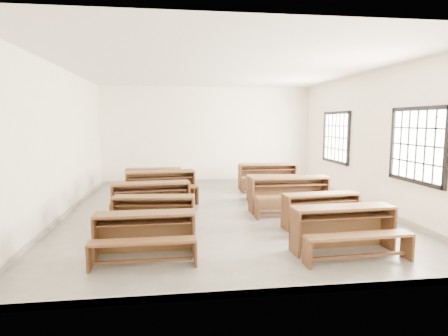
{
  "coord_description": "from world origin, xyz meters",
  "views": [
    {
      "loc": [
        -1.12,
        -8.33,
        2.05
      ],
      "look_at": [
        0.0,
        0.0,
        1.0
      ],
      "focal_mm": 30.0,
      "sensor_mm": 36.0,
      "label": 1
    }
  ],
  "objects": [
    {
      "name": "room",
      "position": [
        0.09,
        0.0,
        2.14
      ],
      "size": [
        8.5,
        8.5,
        3.2
      ],
      "color": "gray",
      "rests_on": "ground"
    },
    {
      "name": "desk_set_0",
      "position": [
        -1.57,
        -2.74,
        0.39
      ],
      "size": [
        1.51,
        0.79,
        0.68
      ],
      "rotation": [
        0.0,
        0.0,
        0.01
      ],
      "color": "brown",
      "rests_on": "ground"
    },
    {
      "name": "desk_set_1",
      "position": [
        -1.51,
        -1.45,
        0.39
      ],
      "size": [
        1.57,
        0.92,
        0.68
      ],
      "rotation": [
        0.0,
        0.0,
        -0.1
      ],
      "color": "brown",
      "rests_on": "ground"
    },
    {
      "name": "desk_set_2",
      "position": [
        -1.62,
        -0.29,
        0.43
      ],
      "size": [
        1.73,
        1.01,
        0.75
      ],
      "rotation": [
        0.0,
        0.0,
        0.09
      ],
      "color": "brown",
      "rests_on": "ground"
    },
    {
      "name": "desk_set_3",
      "position": [
        -1.47,
        1.27,
        0.46
      ],
      "size": [
        1.85,
        1.1,
        0.79
      ],
      "rotation": [
        0.0,
        0.0,
        0.11
      ],
      "color": "brown",
      "rests_on": "ground"
    },
    {
      "name": "desk_set_4",
      "position": [
        -1.71,
        2.51,
        0.41
      ],
      "size": [
        1.57,
        0.81,
        0.71
      ],
      "rotation": [
        0.0,
        0.0,
        0.0
      ],
      "color": "brown",
      "rests_on": "ground"
    },
    {
      "name": "desk_set_5",
      "position": [
        1.5,
        -2.95,
        0.43
      ],
      "size": [
        1.66,
        0.91,
        0.73
      ],
      "rotation": [
        0.0,
        0.0,
        0.04
      ],
      "color": "brown",
      "rests_on": "ground"
    },
    {
      "name": "desk_set_6",
      "position": [
        1.69,
        -1.6,
        0.39
      ],
      "size": [
        1.57,
        0.94,
        0.67
      ],
      "rotation": [
        0.0,
        0.0,
        0.11
      ],
      "color": "brown",
      "rests_on": "ground"
    },
    {
      "name": "desk_set_7",
      "position": [
        1.47,
        -0.26,
        0.47
      ],
      "size": [
        1.81,
        0.96,
        0.81
      ],
      "rotation": [
        0.0,
        0.0,
        0.02
      ],
      "color": "brown",
      "rests_on": "ground"
    },
    {
      "name": "desk_set_8",
      "position": [
        1.47,
        1.11,
        0.37
      ],
      "size": [
        1.5,
        0.9,
        0.64
      ],
      "rotation": [
        0.0,
        0.0,
        -0.12
      ],
      "color": "brown",
      "rests_on": "ground"
    },
    {
      "name": "desk_set_9",
      "position": [
        1.68,
        2.58,
        0.46
      ],
      "size": [
        1.75,
        0.92,
        0.78
      ],
      "rotation": [
        0.0,
        0.0,
        -0.01
      ],
      "color": "brown",
      "rests_on": "ground"
    }
  ]
}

